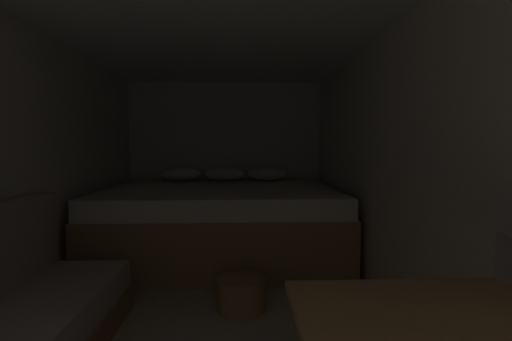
# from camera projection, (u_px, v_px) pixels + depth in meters

# --- Properties ---
(ground_plane) EXTENTS (7.17, 7.17, 0.00)m
(ground_plane) POSITION_uv_depth(u_px,v_px,m) (209.00, 331.00, 2.33)
(ground_plane) COLOR #A39984
(wall_back) EXTENTS (2.62, 0.05, 2.02)m
(wall_back) POSITION_uv_depth(u_px,v_px,m) (225.00, 159.00, 4.86)
(wall_back) COLOR beige
(wall_back) RESTS_ON ground
(wall_right) EXTENTS (0.05, 5.17, 2.02)m
(wall_right) POSITION_uv_depth(u_px,v_px,m) (410.00, 174.00, 2.31)
(wall_right) COLOR beige
(wall_right) RESTS_ON ground
(ceiling_slab) EXTENTS (2.62, 5.17, 0.05)m
(ceiling_slab) POSITION_uv_depth(u_px,v_px,m) (206.00, 3.00, 2.19)
(ceiling_slab) COLOR white
(ceiling_slab) RESTS_ON wall_left
(bed) EXTENTS (2.40, 1.87, 0.91)m
(bed) POSITION_uv_depth(u_px,v_px,m) (222.00, 220.00, 3.92)
(bed) COLOR #9E7247
(bed) RESTS_ON ground
(wicker_basket) EXTENTS (0.35, 0.35, 0.23)m
(wicker_basket) POSITION_uv_depth(u_px,v_px,m) (241.00, 294.00, 2.63)
(wicker_basket) COLOR olive
(wicker_basket) RESTS_ON ground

